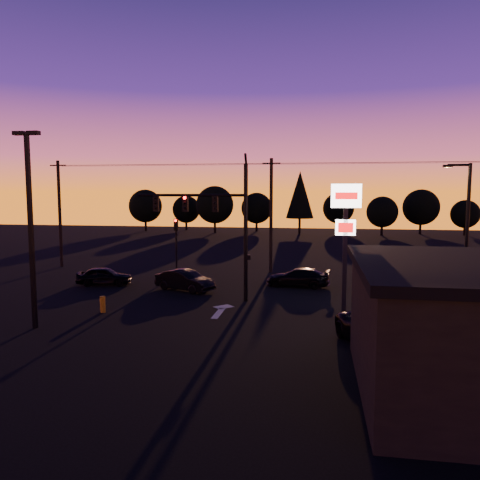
% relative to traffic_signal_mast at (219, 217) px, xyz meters
% --- Properties ---
extents(ground, '(120.00, 120.00, 0.00)m').
position_rel_traffic_signal_mast_xyz_m(ground, '(0.10, -3.99, -4.94)').
color(ground, black).
rests_on(ground, ground).
extents(lane_arrow, '(1.20, 3.10, 0.01)m').
position_rel_traffic_signal_mast_xyz_m(lane_arrow, '(0.60, -2.33, -4.93)').
color(lane_arrow, beige).
rests_on(lane_arrow, ground).
extents(traffic_signal_mast, '(6.79, 0.52, 8.58)m').
position_rel_traffic_signal_mast_xyz_m(traffic_signal_mast, '(0.00, 0.00, 0.00)').
color(traffic_signal_mast, black).
rests_on(traffic_signal_mast, ground).
extents(secondary_signal, '(0.30, 0.31, 4.35)m').
position_rel_traffic_signal_mast_xyz_m(secondary_signal, '(-4.90, 7.49, -2.07)').
color(secondary_signal, black).
rests_on(secondary_signal, ground).
extents(parking_lot_light, '(1.25, 0.30, 9.14)m').
position_rel_traffic_signal_mast_xyz_m(parking_lot_light, '(-7.40, -6.99, 0.33)').
color(parking_lot_light, black).
rests_on(parking_lot_light, ground).
extents(pylon_sign, '(1.50, 0.28, 6.80)m').
position_rel_traffic_signal_mast_xyz_m(pylon_sign, '(7.10, -2.49, -0.02)').
color(pylon_sign, black).
rests_on(pylon_sign, ground).
extents(streetlight, '(1.55, 0.35, 8.00)m').
position_rel_traffic_signal_mast_xyz_m(streetlight, '(14.01, 1.51, -0.52)').
color(streetlight, black).
rests_on(streetlight, ground).
extents(utility_pole_0, '(1.40, 0.26, 9.00)m').
position_rel_traffic_signal_mast_xyz_m(utility_pole_0, '(-15.90, 10.01, -0.34)').
color(utility_pole_0, black).
rests_on(utility_pole_0, ground).
extents(utility_pole_1, '(1.40, 0.26, 9.00)m').
position_rel_traffic_signal_mast_xyz_m(utility_pole_1, '(2.10, 10.01, -0.34)').
color(utility_pole_1, black).
rests_on(utility_pole_1, ground).
extents(power_wires, '(36.00, 1.22, 0.07)m').
position_rel_traffic_signal_mast_xyz_m(power_wires, '(2.10, 10.01, 3.63)').
color(power_wires, black).
rests_on(power_wires, ground).
extents(bollard, '(0.29, 0.29, 0.87)m').
position_rel_traffic_signal_mast_xyz_m(bollard, '(-5.54, -3.78, -4.50)').
color(bollard, '#C78A11').
rests_on(bollard, ground).
extents(tree_0, '(5.36, 5.36, 6.74)m').
position_rel_traffic_signal_mast_xyz_m(tree_0, '(-21.90, 46.01, -0.88)').
color(tree_0, black).
rests_on(tree_0, ground).
extents(tree_1, '(4.54, 4.54, 5.71)m').
position_rel_traffic_signal_mast_xyz_m(tree_1, '(-15.90, 49.01, -1.50)').
color(tree_1, black).
rests_on(tree_1, ground).
extents(tree_2, '(5.77, 5.78, 7.26)m').
position_rel_traffic_signal_mast_xyz_m(tree_2, '(-9.90, 44.01, -0.57)').
color(tree_2, black).
rests_on(tree_2, ground).
extents(tree_3, '(4.95, 4.95, 6.22)m').
position_rel_traffic_signal_mast_xyz_m(tree_3, '(-3.90, 48.01, -1.19)').
color(tree_3, black).
rests_on(tree_3, ground).
extents(tree_4, '(4.18, 4.18, 9.50)m').
position_rel_traffic_signal_mast_xyz_m(tree_4, '(3.10, 45.01, 0.99)').
color(tree_4, black).
rests_on(tree_4, ground).
extents(tree_5, '(4.95, 4.95, 6.22)m').
position_rel_traffic_signal_mast_xyz_m(tree_5, '(9.10, 50.01, -1.19)').
color(tree_5, black).
rests_on(tree_5, ground).
extents(tree_6, '(4.54, 4.54, 5.71)m').
position_rel_traffic_signal_mast_xyz_m(tree_6, '(15.10, 44.01, -1.50)').
color(tree_6, black).
rests_on(tree_6, ground).
extents(tree_7, '(5.36, 5.36, 6.74)m').
position_rel_traffic_signal_mast_xyz_m(tree_7, '(21.10, 47.01, -0.88)').
color(tree_7, black).
rests_on(tree_7, ground).
extents(tree_8, '(4.12, 4.12, 5.19)m').
position_rel_traffic_signal_mast_xyz_m(tree_8, '(27.10, 46.01, -1.82)').
color(tree_8, black).
rests_on(tree_8, ground).
extents(car_left, '(3.90, 2.16, 1.26)m').
position_rel_traffic_signal_mast_xyz_m(car_left, '(-8.72, 3.11, -4.31)').
color(car_left, black).
rests_on(car_left, ground).
extents(car_mid, '(4.30, 2.97, 1.34)m').
position_rel_traffic_signal_mast_xyz_m(car_mid, '(-2.75, 2.29, -4.26)').
color(car_mid, black).
rests_on(car_mid, ground).
extents(car_right, '(4.48, 2.31, 1.24)m').
position_rel_traffic_signal_mast_xyz_m(car_right, '(4.46, 4.79, -4.31)').
color(car_right, black).
rests_on(car_right, ground).
extents(suv_parked, '(4.09, 5.82, 1.48)m').
position_rel_traffic_signal_mast_xyz_m(suv_parked, '(8.44, -7.66, -4.20)').
color(suv_parked, black).
rests_on(suv_parked, ground).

